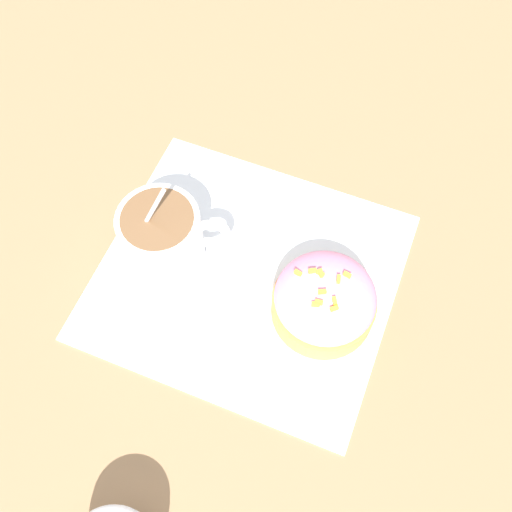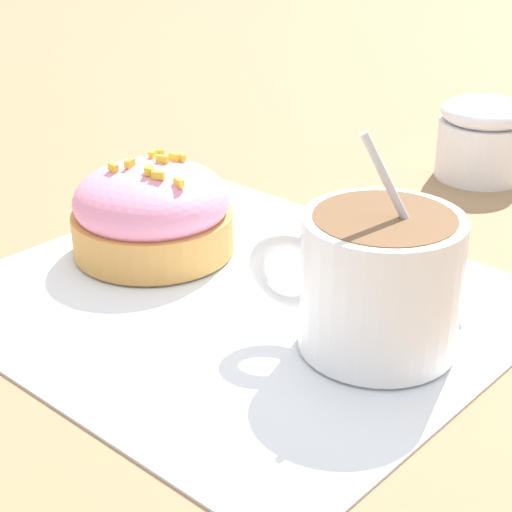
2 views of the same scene
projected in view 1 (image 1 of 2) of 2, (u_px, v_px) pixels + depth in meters
ground_plane at (247, 276)px, 0.58m from camera, size 3.00×3.00×0.00m
paper_napkin at (247, 275)px, 0.58m from camera, size 0.28×0.25×0.00m
coffee_cup at (163, 235)px, 0.56m from camera, size 0.10×0.08×0.11m
frosted_pastry at (325, 301)px, 0.54m from camera, size 0.10×0.10×0.06m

